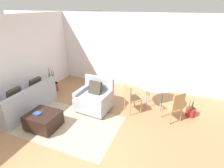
# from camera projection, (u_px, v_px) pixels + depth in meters

# --- Properties ---
(ground_plane) EXTENTS (20.00, 20.00, 0.00)m
(ground_plane) POSITION_uv_depth(u_px,v_px,m) (76.00, 147.00, 3.99)
(ground_plane) COLOR #A3754C
(wall_back) EXTENTS (12.00, 0.06, 2.75)m
(wall_back) POSITION_uv_depth(u_px,v_px,m) (127.00, 51.00, 6.60)
(wall_back) COLOR white
(wall_back) RESTS_ON ground_plane
(wall_left) EXTENTS (0.06, 12.00, 2.75)m
(wall_left) POSITION_uv_depth(u_px,v_px,m) (24.00, 59.00, 5.63)
(wall_left) COLOR white
(wall_left) RESTS_ON ground_plane
(area_rug) EXTENTS (2.90, 1.76, 0.01)m
(area_rug) POSITION_uv_depth(u_px,v_px,m) (65.00, 124.00, 4.79)
(area_rug) COLOR tan
(area_rug) RESTS_ON ground_plane
(couch) EXTENTS (0.84, 1.95, 0.91)m
(couch) POSITION_uv_depth(u_px,v_px,m) (26.00, 102.00, 5.28)
(couch) COLOR #999EA8
(couch) RESTS_ON ground_plane
(armchair) EXTENTS (1.03, 0.92, 0.97)m
(armchair) POSITION_uv_depth(u_px,v_px,m) (95.00, 98.00, 5.32)
(armchair) COLOR #999EA8
(armchair) RESTS_ON ground_plane
(ottoman) EXTENTS (0.78, 0.69, 0.43)m
(ottoman) POSITION_uv_depth(u_px,v_px,m) (44.00, 120.00, 4.55)
(ottoman) COLOR black
(ottoman) RESTS_ON ground_plane
(book_stack) EXTENTS (0.21, 0.18, 0.03)m
(book_stack) POSITION_uv_depth(u_px,v_px,m) (37.00, 113.00, 4.45)
(book_stack) COLOR #2D478C
(book_stack) RESTS_ON ottoman
(tv_remote_primary) EXTENTS (0.08, 0.14, 0.01)m
(tv_remote_primary) POSITION_uv_depth(u_px,v_px,m) (42.00, 111.00, 4.57)
(tv_remote_primary) COLOR #333338
(tv_remote_primary) RESTS_ON ottoman
(potted_plant) EXTENTS (0.39, 0.39, 1.03)m
(potted_plant) POSITION_uv_depth(u_px,v_px,m) (53.00, 85.00, 6.56)
(potted_plant) COLOR brown
(potted_plant) RESTS_ON ground_plane
(dining_table) EXTENTS (1.13, 1.13, 0.75)m
(dining_table) POSITION_uv_depth(u_px,v_px,m) (156.00, 87.00, 5.37)
(dining_table) COLOR #99A8AD
(dining_table) RESTS_ON ground_plane
(dining_chair_near_left) EXTENTS (0.59, 0.59, 0.90)m
(dining_chair_near_left) POSITION_uv_depth(u_px,v_px,m) (130.00, 97.00, 5.11)
(dining_chair_near_left) COLOR tan
(dining_chair_near_left) RESTS_ON ground_plane
(dining_chair_near_right) EXTENTS (0.59, 0.59, 0.90)m
(dining_chair_near_right) POSITION_uv_depth(u_px,v_px,m) (175.00, 105.00, 4.69)
(dining_chair_near_right) COLOR tan
(dining_chair_near_right) RESTS_ON ground_plane
(potted_plant_small) EXTENTS (0.27, 0.27, 0.64)m
(potted_plant_small) POSITION_uv_depth(u_px,v_px,m) (191.00, 111.00, 5.07)
(potted_plant_small) COLOR maroon
(potted_plant_small) RESTS_ON ground_plane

